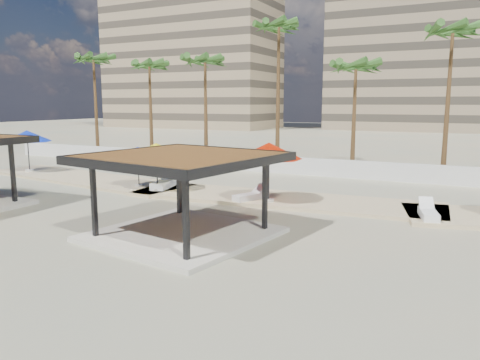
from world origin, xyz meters
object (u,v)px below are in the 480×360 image
object	(u,v)px
pavilion_central	(182,188)
lounger_a	(164,183)
umbrella_c	(269,151)
lounger_b	(250,196)
lounger_c	(428,214)
umbrella_a	(27,136)

from	to	relation	value
pavilion_central	lounger_a	world-z (taller)	pavilion_central
lounger_a	pavilion_central	bearing A→B (deg)	-154.37
umbrella_c	lounger_b	size ratio (longest dim) A/B	2.17
pavilion_central	umbrella_c	world-z (taller)	pavilion_central
lounger_a	lounger_c	distance (m)	14.28
umbrella_c	umbrella_a	bearing A→B (deg)	174.50
pavilion_central	lounger_a	size ratio (longest dim) A/B	2.76
pavilion_central	umbrella_a	bearing A→B (deg)	164.72
umbrella_a	lounger_c	world-z (taller)	umbrella_a
lounger_a	lounger_b	distance (m)	5.96
pavilion_central	lounger_b	distance (m)	6.70
pavilion_central	lounger_a	distance (m)	9.78
umbrella_c	lounger_c	size ratio (longest dim) A/B	2.14
lounger_c	lounger_a	bearing A→B (deg)	72.52
pavilion_central	umbrella_c	bearing A→B (deg)	92.56
lounger_c	lounger_b	bearing A→B (deg)	76.21
umbrella_c	lounger_b	distance (m)	2.54
pavilion_central	lounger_c	bearing A→B (deg)	48.04
umbrella_a	lounger_b	distance (m)	18.43
lounger_a	lounger_c	xyz separation A→B (m)	(14.25, -0.88, -0.05)
lounger_b	lounger_c	xyz separation A→B (m)	(8.36, 0.02, 0.00)
lounger_a	lounger_b	bearing A→B (deg)	-112.90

